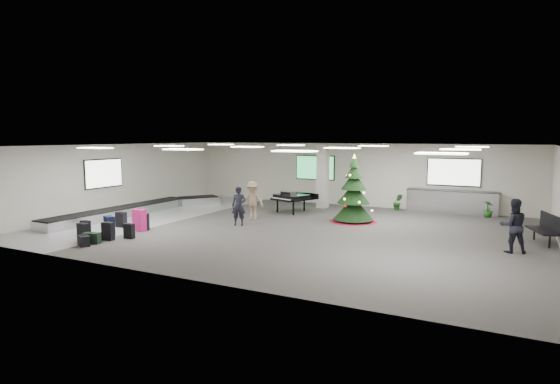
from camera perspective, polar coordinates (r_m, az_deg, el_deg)
The scene contains 22 objects.
ground at distance 18.16m, azimuth 1.47°, elevation -4.50°, with size 18.00×18.00×0.00m, color #383532.
room_envelope at distance 18.62m, azimuth 1.34°, elevation 3.02°, with size 18.02×14.02×3.21m.
baggage_carousel at distance 22.55m, azimuth -16.89°, elevation -2.03°, with size 2.28×9.71×0.43m.
service_counter at distance 23.05m, azimuth 20.19°, elevation -1.12°, with size 4.05×0.65×1.08m.
suitcase_0 at distance 17.26m, azimuth -22.88°, elevation -4.57°, with size 0.43×0.28×0.65m.
suitcase_1 at distance 17.19m, azimuth -20.24°, elevation -4.51°, with size 0.43×0.26×0.64m.
pink_suitcase at distance 18.50m, azimuth -16.76°, elevation -3.29°, with size 0.56×0.37×0.84m.
suitcase_3 at distance 18.55m, azimuth -16.35°, elevation -3.53°, with size 0.48×0.39×0.66m.
navy_suitcase at distance 17.95m, azimuth -20.08°, elevation -3.90°, with size 0.53×0.43×0.73m.
suitcase_5 at distance 18.10m, azimuth -22.62°, elevation -4.13°, with size 0.42×0.28×0.59m.
green_duffel at distance 16.88m, azimuth -21.99°, elevation -5.23°, with size 0.61×0.44×0.38m.
suitcase_7 at distance 17.24m, azimuth -17.92°, elevation -4.55°, with size 0.38×0.22×0.54m.
suitcase_8 at distance 19.45m, azimuth -18.80°, elevation -3.20°, with size 0.41×0.24×0.62m.
black_duffel at distance 16.65m, azimuth -22.82°, elevation -5.48°, with size 0.59×0.49×0.36m.
christmas_tree at distance 19.72m, azimuth 8.95°, elevation -0.81°, with size 2.00×2.00×2.85m.
grand_piano at distance 21.95m, azimuth 1.73°, elevation -0.62°, with size 1.87×2.13×1.01m.
bench at distance 17.83m, azimuth 29.69°, elevation -3.75°, with size 1.03×1.68×1.01m.
traveler_a at distance 18.80m, azimuth -5.04°, elevation -1.71°, with size 0.57×0.38×1.57m, color black.
traveler_b at distance 20.13m, azimuth -3.37°, elevation -1.01°, with size 1.07×0.61×1.65m, color #866C52.
traveler_bench at distance 16.01m, azimuth 26.56°, elevation -3.71°, with size 0.81×0.63×1.67m, color black.
potted_plant_left at distance 23.28m, azimuth 14.16°, elevation -1.20°, with size 0.44×0.36×0.81m, color #193A12.
potted_plant_right at distance 22.61m, azimuth 24.02°, elevation -1.94°, with size 0.40×0.40×0.71m, color #193A12.
Camera 1 is at (7.73, -16.04, 3.56)m, focal length 30.00 mm.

